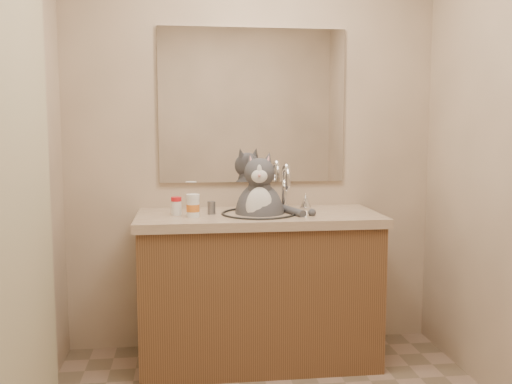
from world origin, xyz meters
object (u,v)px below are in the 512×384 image
Objects in this scene: pill_bottle_orange at (193,206)px; cat at (260,210)px; grey_canister at (211,208)px; pill_bottle_redcap at (176,206)px.

cat is at bearing 12.57° from pill_bottle_orange.
grey_canister is (-0.27, 0.00, 0.02)m from cat.
cat is 0.27m from grey_canister.
grey_canister is at bearing -172.76° from cat.
pill_bottle_redcap is (-0.46, 0.00, 0.03)m from cat.
pill_bottle_orange is at bearing -43.29° from pill_bottle_redcap.
grey_canister is (0.19, 0.00, -0.01)m from pill_bottle_redcap.
cat is 7.79× the size of grey_canister.
pill_bottle_orange is (-0.37, -0.08, 0.04)m from cat.
cat reaches higher than grey_canister.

